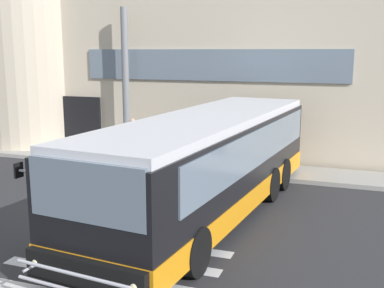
{
  "coord_description": "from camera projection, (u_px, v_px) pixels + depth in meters",
  "views": [
    {
      "loc": [
        6.6,
        -11.71,
        4.33
      ],
      "look_at": [
        1.74,
        1.89,
        1.5
      ],
      "focal_mm": 44.45,
      "sensor_mm": 36.0,
      "label": 1
    }
  ],
  "objects": [
    {
      "name": "bay_paint_stripes",
      "position": [
        100.0,
        276.0,
        9.29
      ],
      "size": [
        4.4,
        3.96,
        0.01
      ],
      "color": "silver",
      "rests_on": "ground"
    },
    {
      "name": "passenger_by_doorway",
      "position": [
        161.0,
        137.0,
        18.05
      ],
      "size": [
        0.52,
        0.5,
        1.68
      ],
      "color": "#4C4233",
      "rests_on": "boarding_curb"
    },
    {
      "name": "passenger_near_column",
      "position": [
        133.0,
        138.0,
        18.15
      ],
      "size": [
        0.58,
        0.28,
        1.68
      ],
      "color": "#2D2D33",
      "rests_on": "boarding_curb"
    },
    {
      "name": "terminal_building",
      "position": [
        211.0,
        56.0,
        23.92
      ],
      "size": [
        18.34,
        13.8,
        8.17
      ],
      "color": "beige",
      "rests_on": "ground"
    },
    {
      "name": "ground_plane",
      "position": [
        114.0,
        203.0,
        13.84
      ],
      "size": [
        80.0,
        90.0,
        0.02
      ],
      "primitive_type": "cube",
      "color": "#2B2B2D",
      "rests_on": "ground"
    },
    {
      "name": "entry_support_column",
      "position": [
        126.0,
        83.0,
        19.0
      ],
      "size": [
        0.28,
        0.28,
        5.87
      ],
      "primitive_type": "cylinder",
      "color": "slate",
      "rests_on": "boarding_curb"
    },
    {
      "name": "safety_bollard_yellow",
      "position": [
        241.0,
        167.0,
        16.12
      ],
      "size": [
        0.18,
        0.18,
        0.9
      ],
      "primitive_type": "cylinder",
      "color": "yellow",
      "rests_on": "ground"
    },
    {
      "name": "bus_main_foreground",
      "position": [
        208.0,
        167.0,
        12.49
      ],
      "size": [
        4.01,
        10.94,
        2.7
      ],
      "color": "black",
      "rests_on": "ground"
    },
    {
      "name": "boarding_curb",
      "position": [
        175.0,
        164.0,
        18.26
      ],
      "size": [
        20.54,
        2.0,
        0.15
      ],
      "primitive_type": "cube",
      "color": "#9E9B93",
      "rests_on": "ground"
    }
  ]
}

